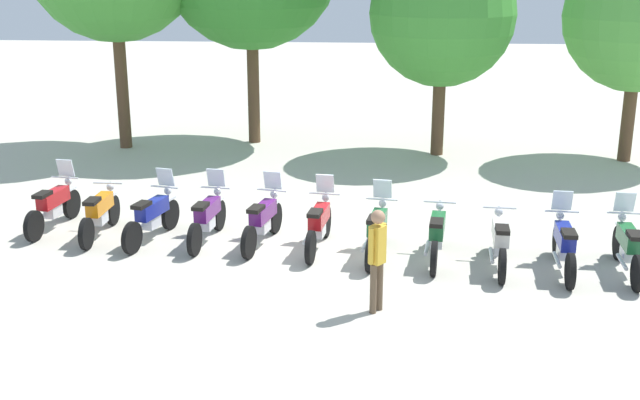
% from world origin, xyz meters
% --- Properties ---
extents(ground_plane, '(80.00, 80.00, 0.00)m').
position_xyz_m(ground_plane, '(0.00, 0.00, 0.00)').
color(ground_plane, '#BCB7A8').
extents(motorcycle_0, '(0.67, 2.18, 1.37)m').
position_xyz_m(motorcycle_0, '(-5.66, 1.01, 0.52)').
color(motorcycle_0, black).
rests_on(motorcycle_0, ground_plane).
extents(motorcycle_1, '(0.62, 2.19, 0.99)m').
position_xyz_m(motorcycle_1, '(-4.53, 0.61, 0.50)').
color(motorcycle_1, black).
rests_on(motorcycle_1, ground_plane).
extents(motorcycle_2, '(0.79, 2.15, 1.37)m').
position_xyz_m(motorcycle_2, '(-3.39, 0.43, 0.52)').
color(motorcycle_2, black).
rests_on(motorcycle_2, ground_plane).
extents(motorcycle_3, '(0.65, 2.19, 1.37)m').
position_xyz_m(motorcycle_3, '(-2.26, 0.44, 0.52)').
color(motorcycle_3, black).
rests_on(motorcycle_3, ground_plane).
extents(motorcycle_4, '(0.75, 2.16, 1.37)m').
position_xyz_m(motorcycle_4, '(-1.13, 0.34, 0.52)').
color(motorcycle_4, black).
rests_on(motorcycle_4, ground_plane).
extents(motorcycle_5, '(0.66, 2.19, 1.37)m').
position_xyz_m(motorcycle_5, '(0.00, 0.16, 0.52)').
color(motorcycle_5, black).
rests_on(motorcycle_5, ground_plane).
extents(motorcycle_6, '(0.69, 2.18, 1.37)m').
position_xyz_m(motorcycle_6, '(1.14, -0.14, 0.52)').
color(motorcycle_6, black).
rests_on(motorcycle_6, ground_plane).
extents(motorcycle_7, '(0.66, 2.18, 0.99)m').
position_xyz_m(motorcycle_7, '(2.26, -0.27, 0.50)').
color(motorcycle_7, black).
rests_on(motorcycle_7, ground_plane).
extents(motorcycle_8, '(0.62, 2.19, 0.99)m').
position_xyz_m(motorcycle_8, '(3.40, -0.57, 0.50)').
color(motorcycle_8, black).
rests_on(motorcycle_8, ground_plane).
extents(motorcycle_9, '(0.62, 2.19, 1.37)m').
position_xyz_m(motorcycle_9, '(4.53, -0.71, 0.52)').
color(motorcycle_9, black).
rests_on(motorcycle_9, ground_plane).
extents(motorcycle_10, '(0.62, 2.19, 1.37)m').
position_xyz_m(motorcycle_10, '(5.66, -0.72, 0.52)').
color(motorcycle_10, black).
rests_on(motorcycle_10, ground_plane).
extents(person_0, '(0.32, 0.37, 1.72)m').
position_xyz_m(person_0, '(1.13, -2.69, 1.01)').
color(person_0, brown).
rests_on(person_0, ground_plane).
extents(tree_2, '(4.07, 4.07, 6.06)m').
position_xyz_m(tree_2, '(2.87, 8.30, 4.01)').
color(tree_2, brown).
rests_on(tree_2, ground_plane).
extents(tree_3, '(4.04, 4.04, 5.99)m').
position_xyz_m(tree_3, '(8.10, 7.91, 3.96)').
color(tree_3, brown).
rests_on(tree_3, ground_plane).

